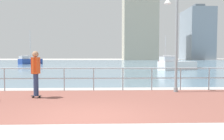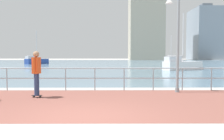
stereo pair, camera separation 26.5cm
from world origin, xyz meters
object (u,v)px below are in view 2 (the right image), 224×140
Objects in this scene: sailboat_blue at (181,65)px; lamppost at (175,31)px; sailboat_navy at (36,61)px; sailboat_yellow at (171,62)px; skateboarder at (36,70)px.

lamppost is at bearing -107.61° from sailboat_blue.
sailboat_blue is 32.54m from sailboat_navy.
sailboat_blue is 15.93m from sailboat_yellow.
sailboat_blue reaches higher than lamppost.
skateboarder is 0.28× the size of sailboat_blue.
lamppost is at bearing -64.74° from sailboat_navy.
sailboat_blue reaches higher than sailboat_yellow.
sailboat_navy is 27.44m from sailboat_yellow.
lamppost is 43.35m from sailboat_navy.
skateboarder is 0.26× the size of sailboat_navy.
skateboarder is at bearing -72.78° from sailboat_navy.
sailboat_navy is (-23.89, 22.10, 0.03)m from sailboat_blue.
skateboarder is 21.73m from sailboat_blue.
sailboat_blue is (11.28, 18.56, -0.48)m from skateboarder.
sailboat_yellow is at bearing 67.66° from skateboarder.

